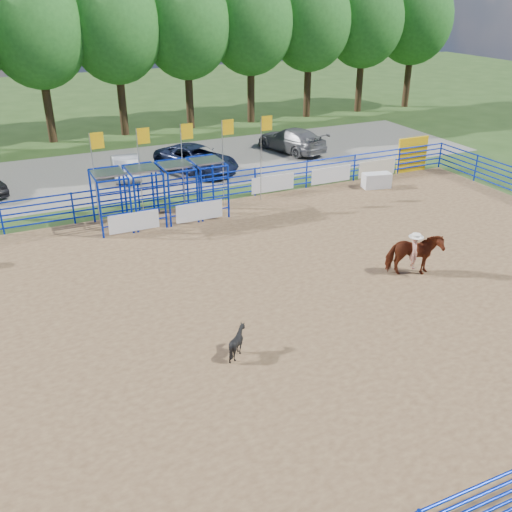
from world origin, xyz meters
name	(u,v)px	position (x,y,z in m)	size (l,w,h in m)	color
ground	(296,295)	(0.00, 0.00, 0.00)	(120.00, 120.00, 0.00)	#355220
arena_dirt	(296,295)	(0.00, 0.00, 0.01)	(30.00, 20.00, 0.02)	olive
gravel_strip	(160,167)	(0.00, 17.00, 0.01)	(40.00, 10.00, 0.01)	gray
announcer_table	(376,180)	(9.42, 8.47, 0.41)	(1.47, 0.69, 0.78)	silver
horse_and_rider	(414,253)	(4.65, -0.46, 0.91)	(2.16, 1.59, 2.28)	maroon
calf	(237,342)	(-3.28, -2.45, 0.47)	(0.72, 0.81, 0.90)	black
car_b	(125,165)	(-2.27, 15.98, 0.67)	(1.39, 3.99, 1.31)	gray
car_c	(196,159)	(1.69, 15.24, 0.75)	(2.47, 5.35, 1.49)	#161D37
car_d	(291,140)	(8.76, 16.90, 0.76)	(2.10, 5.17, 1.50)	slate
perimeter_fence	(297,276)	(0.00, 0.00, 0.75)	(30.10, 20.10, 1.50)	#0827BE
chute_assembly	(168,193)	(-1.90, 8.84, 1.26)	(19.32, 2.41, 4.20)	#0827BE
treeline	(114,22)	(0.00, 26.00, 7.53)	(56.40, 6.40, 11.24)	#3F2B19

